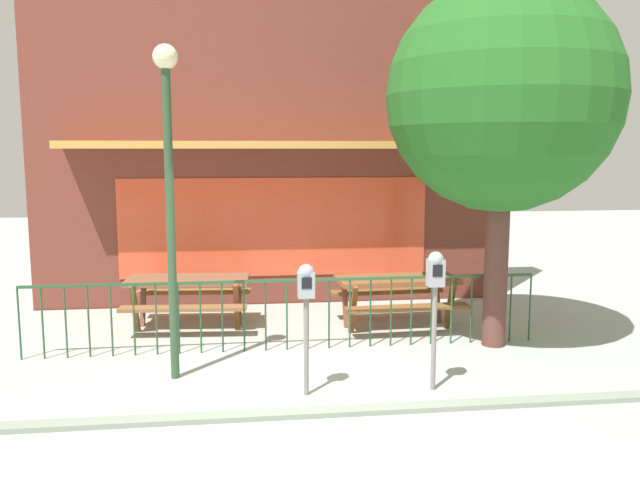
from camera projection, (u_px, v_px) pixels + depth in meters
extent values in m
plane|color=#99A69D|center=(298.00, 394.00, 7.14)|extent=(40.00, 40.00, 0.00)
cube|color=#39170E|center=(275.00, 300.00, 11.60)|extent=(8.15, 0.54, 0.01)
cube|color=brown|center=(274.00, 136.00, 11.19)|extent=(8.15, 0.50, 5.84)
cube|color=#E54C2D|center=(275.00, 227.00, 11.16)|extent=(5.30, 0.02, 1.70)
cube|color=gold|center=(276.00, 145.00, 10.61)|extent=(6.93, 0.73, 0.12)
cube|color=#254D2C|center=(287.00, 281.00, 8.60)|extent=(6.85, 0.04, 0.04)
cylinder|color=#1E4C2E|center=(19.00, 324.00, 8.25)|extent=(0.02, 0.02, 0.95)
cylinder|color=#1F4C29|center=(43.00, 323.00, 8.28)|extent=(0.02, 0.02, 0.95)
cylinder|color=#294B30|center=(66.00, 322.00, 8.32)|extent=(0.02, 0.02, 0.95)
cylinder|color=#2C4524|center=(89.00, 322.00, 8.35)|extent=(0.02, 0.02, 0.95)
cylinder|color=#2D4730|center=(111.00, 321.00, 8.39)|extent=(0.02, 0.02, 0.95)
cylinder|color=#2C4B1F|center=(134.00, 320.00, 8.42)|extent=(0.02, 0.02, 0.95)
cylinder|color=#2C4628|center=(156.00, 319.00, 8.46)|extent=(0.02, 0.02, 0.95)
cylinder|color=#1C4023|center=(179.00, 319.00, 8.49)|extent=(0.02, 0.02, 0.95)
cylinder|color=#214C2B|center=(201.00, 318.00, 8.53)|extent=(0.02, 0.02, 0.95)
cylinder|color=#25412B|center=(222.00, 317.00, 8.56)|extent=(0.02, 0.02, 0.95)
cylinder|color=#1B4F23|center=(244.00, 317.00, 8.60)|extent=(0.02, 0.02, 0.95)
cylinder|color=#283E21|center=(266.00, 316.00, 8.63)|extent=(0.02, 0.02, 0.95)
cylinder|color=#204B2F|center=(287.00, 315.00, 8.67)|extent=(0.02, 0.02, 0.95)
cylinder|color=#2B4229|center=(308.00, 315.00, 8.70)|extent=(0.02, 0.02, 0.95)
cylinder|color=#203F25|center=(329.00, 314.00, 8.74)|extent=(0.02, 0.02, 0.95)
cylinder|color=#25462B|center=(350.00, 313.00, 8.77)|extent=(0.02, 0.02, 0.95)
cylinder|color=#193F31|center=(370.00, 313.00, 8.81)|extent=(0.02, 0.02, 0.95)
cylinder|color=#234923|center=(391.00, 312.00, 8.84)|extent=(0.02, 0.02, 0.95)
cylinder|color=#1D4C29|center=(411.00, 311.00, 8.88)|extent=(0.02, 0.02, 0.95)
cylinder|color=#194820|center=(431.00, 311.00, 8.91)|extent=(0.02, 0.02, 0.95)
cylinder|color=#215131|center=(451.00, 310.00, 8.95)|extent=(0.02, 0.02, 0.95)
cylinder|color=#2B4431|center=(471.00, 310.00, 8.98)|extent=(0.02, 0.02, 0.95)
cylinder|color=#2C4631|center=(491.00, 309.00, 9.02)|extent=(0.02, 0.02, 0.95)
cylinder|color=#275124|center=(511.00, 308.00, 9.05)|extent=(0.02, 0.02, 0.95)
cylinder|color=#28402C|center=(530.00, 308.00, 9.08)|extent=(0.02, 0.02, 0.95)
cube|color=brown|center=(188.00, 280.00, 9.70)|extent=(1.85, 0.88, 0.07)
cube|color=brown|center=(183.00, 308.00, 9.19)|extent=(1.81, 0.38, 0.05)
cube|color=brown|center=(194.00, 292.00, 10.28)|extent=(1.81, 0.38, 0.05)
cube|color=brown|center=(135.00, 309.00, 9.43)|extent=(0.09, 0.35, 0.78)
cube|color=brown|center=(143.00, 300.00, 9.98)|extent=(0.09, 0.35, 0.78)
cube|color=brown|center=(237.00, 308.00, 9.51)|extent=(0.09, 0.35, 0.78)
cube|color=brown|center=(239.00, 299.00, 10.06)|extent=(0.09, 0.35, 0.78)
cube|color=brown|center=(397.00, 280.00, 9.72)|extent=(1.84, 0.85, 0.07)
cube|color=brown|center=(408.00, 308.00, 9.22)|extent=(1.81, 0.35, 0.05)
cube|color=brown|center=(387.00, 291.00, 10.29)|extent=(1.81, 0.35, 0.05)
cube|color=brown|center=(353.00, 310.00, 9.37)|extent=(0.09, 0.35, 0.78)
cube|color=brown|center=(345.00, 301.00, 9.91)|extent=(0.09, 0.35, 0.78)
cube|color=brown|center=(450.00, 306.00, 9.62)|extent=(0.09, 0.35, 0.78)
cube|color=brown|center=(437.00, 298.00, 10.17)|extent=(0.09, 0.35, 0.78)
cylinder|color=slate|center=(306.00, 347.00, 7.05)|extent=(0.06, 0.06, 1.10)
cube|color=#88949C|center=(306.00, 285.00, 6.95)|extent=(0.18, 0.14, 0.28)
sphere|color=gray|center=(306.00, 272.00, 6.93)|extent=(0.17, 0.17, 0.17)
cube|color=black|center=(307.00, 283.00, 6.87)|extent=(0.11, 0.01, 0.12)
cylinder|color=slate|center=(434.00, 338.00, 7.20)|extent=(0.06, 0.06, 1.19)
cube|color=#90919E|center=(436.00, 273.00, 7.09)|extent=(0.18, 0.14, 0.30)
sphere|color=#8B97A0|center=(436.00, 259.00, 7.07)|extent=(0.17, 0.17, 0.17)
cube|color=black|center=(438.00, 271.00, 7.02)|extent=(0.11, 0.01, 0.13)
cylinder|color=brown|center=(497.00, 254.00, 8.77)|extent=(0.32, 0.32, 2.53)
sphere|color=#235F20|center=(503.00, 96.00, 8.48)|extent=(3.06, 3.06, 3.06)
cylinder|color=#2D472D|center=(171.00, 228.00, 7.41)|extent=(0.10, 0.10, 3.58)
sphere|color=beige|center=(165.00, 57.00, 7.15)|extent=(0.28, 0.28, 0.28)
cube|color=gray|center=(303.00, 416.00, 6.57)|extent=(11.41, 0.20, 0.11)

